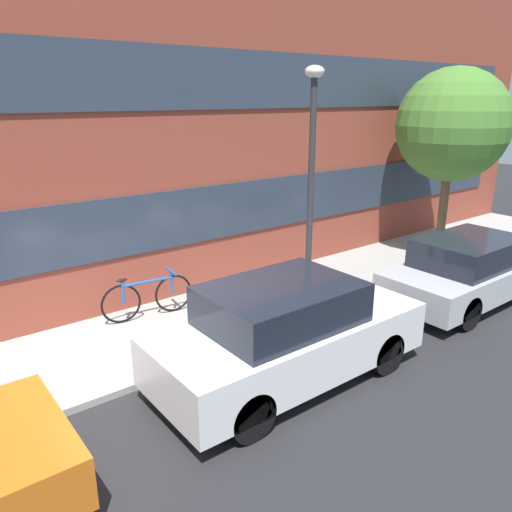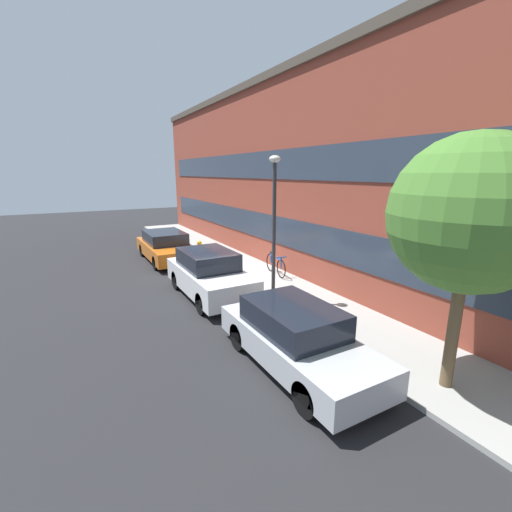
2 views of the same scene
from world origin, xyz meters
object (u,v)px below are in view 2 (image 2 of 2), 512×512
fire_hydrant (200,248)px  bicycle (276,264)px  parked_car_white (209,274)px  street_tree (471,215)px  lamp_post (274,214)px  parked_car_silver (296,337)px  parked_car_orange (166,246)px

fire_hydrant → bicycle: size_ratio=0.44×
parked_car_white → street_tree: 7.55m
parked_car_white → lamp_post: bearing=39.1°
lamp_post → bicycle: bearing=146.3°
fire_hydrant → street_tree: 12.15m
parked_car_silver → fire_hydrant: bearing=171.5°
parked_car_white → bicycle: parked_car_white is taller
parked_car_orange → parked_car_white: 5.40m
fire_hydrant → street_tree: bearing=2.5°
parked_car_silver → parked_car_white: bearing=-180.0°
parked_car_white → parked_car_silver: 4.81m
parked_car_white → fire_hydrant: (-4.98, 1.47, -0.26)m
parked_car_silver → lamp_post: 4.01m
parked_car_white → parked_car_silver: bearing=0.0°
parked_car_silver → lamp_post: bearing=156.0°
bicycle → lamp_post: 3.68m
parked_car_silver → bicycle: size_ratio=2.41×
parked_car_orange → street_tree: (12.23, 1.98, 2.62)m
parked_car_white → street_tree: bearing=16.1°
parked_car_silver → street_tree: bearing=44.4°
bicycle → lamp_post: lamp_post is taller
street_tree → lamp_post: (-5.13, -0.59, -0.49)m
parked_car_orange → parked_car_white: bearing=0.0°
fire_hydrant → parked_car_silver: bearing=-8.5°
parked_car_white → lamp_post: 3.00m
parked_car_orange → parked_car_white: (5.40, 0.00, 0.08)m
bicycle → fire_hydrant: bearing=-153.3°
street_tree → parked_car_silver: bearing=-135.6°
parked_car_white → parked_car_orange: bearing=-180.0°
parked_car_orange → lamp_post: bearing=11.0°
lamp_post → parked_car_orange: bearing=-169.0°
parked_car_orange → street_tree: 12.67m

